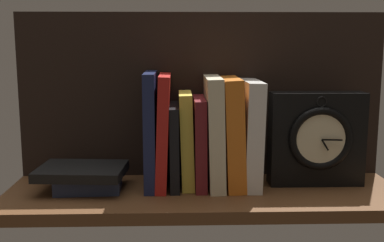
# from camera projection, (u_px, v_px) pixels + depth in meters

# --- Properties ---
(ground_plane) EXTENTS (0.84, 0.27, 0.03)m
(ground_plane) POSITION_uv_depth(u_px,v_px,m) (204.00, 196.00, 1.02)
(ground_plane) COLOR brown
(back_panel) EXTENTS (0.84, 0.01, 0.38)m
(back_panel) POSITION_uv_depth(u_px,v_px,m) (201.00, 95.00, 1.11)
(back_panel) COLOR black
(back_panel) RESTS_ON ground_plane
(book_navy_bierce) EXTENTS (0.02, 0.15, 0.25)m
(book_navy_bierce) POSITION_uv_depth(u_px,v_px,m) (151.00, 130.00, 1.03)
(book_navy_bierce) COLOR #192147
(book_navy_bierce) RESTS_ON ground_plane
(book_red_requiem) EXTENTS (0.03, 0.15, 0.24)m
(book_red_requiem) POSITION_uv_depth(u_px,v_px,m) (163.00, 131.00, 1.03)
(book_red_requiem) COLOR red
(book_red_requiem) RESTS_ON ground_plane
(book_black_skeptic) EXTENTS (0.02, 0.15, 0.18)m
(book_black_skeptic) POSITION_uv_depth(u_px,v_px,m) (175.00, 146.00, 1.04)
(book_black_skeptic) COLOR black
(book_black_skeptic) RESTS_ON ground_plane
(book_yellow_seinlanguage) EXTENTS (0.03, 0.12, 0.21)m
(book_yellow_seinlanguage) POSITION_uv_depth(u_px,v_px,m) (187.00, 140.00, 1.03)
(book_yellow_seinlanguage) COLOR gold
(book_yellow_seinlanguage) RESTS_ON ground_plane
(book_maroon_dawkins) EXTENTS (0.03, 0.15, 0.19)m
(book_maroon_dawkins) POSITION_uv_depth(u_px,v_px,m) (200.00, 142.00, 1.04)
(book_maroon_dawkins) COLOR maroon
(book_maroon_dawkins) RESTS_ON ground_plane
(book_cream_twain) EXTENTS (0.04, 0.16, 0.24)m
(book_cream_twain) POSITION_uv_depth(u_px,v_px,m) (214.00, 132.00, 1.03)
(book_cream_twain) COLOR beige
(book_cream_twain) RESTS_ON ground_plane
(book_orange_pandolfini) EXTENTS (0.05, 0.16, 0.24)m
(book_orange_pandolfini) POSITION_uv_depth(u_px,v_px,m) (232.00, 132.00, 1.03)
(book_orange_pandolfini) COLOR orange
(book_orange_pandolfini) RESTS_ON ground_plane
(book_white_catcher) EXTENTS (0.04, 0.15, 0.23)m
(book_white_catcher) POSITION_uv_depth(u_px,v_px,m) (250.00, 133.00, 1.04)
(book_white_catcher) COLOR silver
(book_white_catcher) RESTS_ON ground_plane
(framed_clock) EXTENTS (0.20, 0.07, 0.20)m
(framed_clock) POSITION_uv_depth(u_px,v_px,m) (317.00, 139.00, 1.04)
(framed_clock) COLOR black
(framed_clock) RESTS_ON ground_plane
(book_stack_side) EXTENTS (0.19, 0.14, 0.05)m
(book_stack_side) POSITION_uv_depth(u_px,v_px,m) (85.00, 177.00, 1.01)
(book_stack_side) COLOR #232D4C
(book_stack_side) RESTS_ON ground_plane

